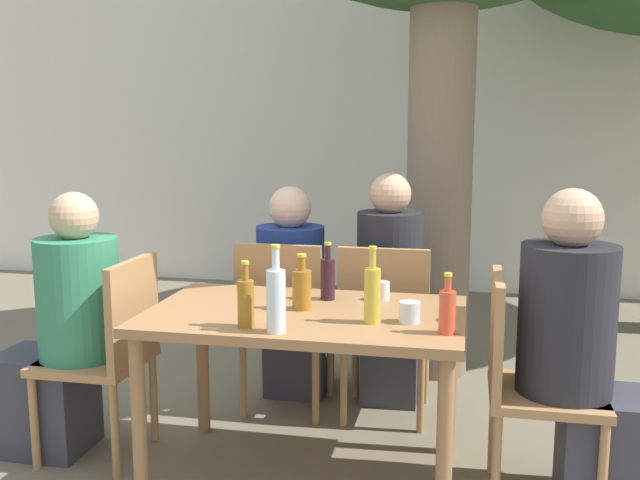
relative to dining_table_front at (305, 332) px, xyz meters
name	(u,v)px	position (x,y,z in m)	size (l,w,h in m)	color
ground_plane	(306,475)	(0.00, 0.00, -0.64)	(30.00, 30.00, 0.00)	#706651
cafe_building_wall	(397,134)	(0.00, 3.66, 0.76)	(10.00, 0.08, 2.80)	white
dining_table_front	(305,332)	(0.00, 0.00, 0.00)	(1.31, 0.81, 0.73)	#996B42
patio_chair_0	(111,346)	(-0.89, 0.00, -0.12)	(0.44, 0.44, 0.91)	#A87A4C
patio_chair_1	(524,374)	(0.89, 0.00, -0.12)	(0.44, 0.44, 0.91)	#A87A4C
patio_chair_2	(284,316)	(-0.26, 0.64, -0.12)	(0.44, 0.44, 0.91)	#A87A4C
patio_chair_3	(385,322)	(0.26, 0.64, -0.12)	(0.44, 0.44, 0.91)	#A87A4C
person_seated_0	(63,338)	(-1.12, 0.00, -0.10)	(0.58, 0.36, 1.20)	#383842
person_seated_1	(586,366)	(1.11, 0.00, -0.07)	(0.58, 0.37, 1.25)	#383842
person_seated_2	(295,303)	(-0.26, 0.87, -0.11)	(0.36, 0.58, 1.17)	#383842
person_seated_3	(390,302)	(0.26, 0.87, -0.08)	(0.33, 0.57, 1.25)	#383842
amber_bottle_0	(302,288)	(-0.02, 0.02, 0.18)	(0.08, 0.08, 0.23)	#9E661E
wine_bottle_1	(328,277)	(0.05, 0.21, 0.19)	(0.06, 0.06, 0.26)	#331923
soda_bottle_2	(447,310)	(0.58, -0.21, 0.18)	(0.06, 0.06, 0.23)	#DB4C2D
oil_cruet_3	(372,293)	(0.30, -0.12, 0.21)	(0.06, 0.06, 0.30)	gold
water_bottle_4	(276,299)	(-0.03, -0.32, 0.22)	(0.07, 0.07, 0.33)	silver
amber_bottle_5	(246,302)	(-0.17, -0.28, 0.19)	(0.06, 0.06, 0.26)	#9E661E
drinking_glass_0	(410,312)	(0.44, -0.09, 0.13)	(0.08, 0.08, 0.08)	silver
drinking_glass_1	(382,291)	(0.29, 0.25, 0.13)	(0.06, 0.06, 0.08)	silver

